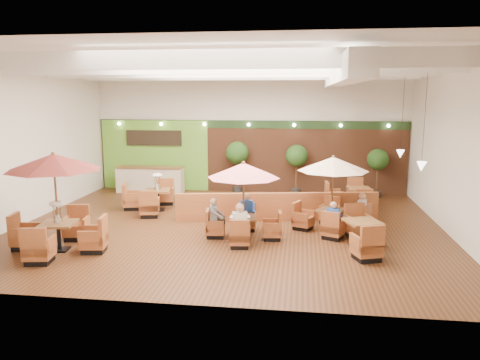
% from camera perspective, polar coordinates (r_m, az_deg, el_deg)
% --- Properties ---
extents(room, '(14.04, 14.00, 5.52)m').
position_cam_1_polar(room, '(16.31, 0.15, 7.83)').
color(room, '#381E0F').
rests_on(room, ground).
extents(service_counter, '(3.00, 0.75, 1.18)m').
position_cam_1_polar(service_counter, '(21.48, -10.88, 0.06)').
color(service_counter, beige).
rests_on(service_counter, ground).
extents(booth_divider, '(7.03, 1.36, 0.98)m').
position_cam_1_polar(booth_divider, '(16.43, 4.57, -3.25)').
color(booth_divider, brown).
rests_on(booth_divider, ground).
extents(table_0, '(2.83, 2.83, 2.81)m').
position_cam_1_polar(table_0, '(13.89, -21.60, -0.57)').
color(table_0, brown).
rests_on(table_0, ground).
extents(table_1, '(2.37, 2.37, 2.40)m').
position_cam_1_polar(table_1, '(14.06, 0.43, -0.70)').
color(table_1, brown).
rests_on(table_1, ground).
extents(table_2, '(2.58, 2.58, 2.47)m').
position_cam_1_polar(table_2, '(15.19, 11.22, 0.09)').
color(table_2, brown).
rests_on(table_2, ground).
extents(table_3, '(1.96, 2.83, 1.58)m').
position_cam_1_polar(table_3, '(18.16, -10.80, -2.20)').
color(table_3, brown).
rests_on(table_3, ground).
extents(table_4, '(1.18, 2.90, 1.02)m').
position_cam_1_polar(table_4, '(13.94, 14.65, -6.47)').
color(table_4, brown).
rests_on(table_4, ground).
extents(table_5, '(1.80, 2.65, 0.98)m').
position_cam_1_polar(table_5, '(18.86, 13.42, -2.13)').
color(table_5, brown).
rests_on(table_5, ground).
extents(topiary_0, '(1.00, 1.00, 2.33)m').
position_cam_1_polar(topiary_0, '(20.60, -0.33, 3.07)').
color(topiary_0, black).
rests_on(topiary_0, ground).
extents(topiary_1, '(0.96, 0.96, 2.23)m').
position_cam_1_polar(topiary_1, '(20.42, 6.92, 2.70)').
color(topiary_1, black).
rests_on(topiary_1, ground).
extents(topiary_2, '(0.90, 0.90, 2.10)m').
position_cam_1_polar(topiary_2, '(20.69, 16.45, 2.19)').
color(topiary_2, black).
rests_on(topiary_2, ground).
extents(diner_0, '(0.46, 0.40, 0.86)m').
position_cam_1_polar(diner_0, '(13.42, -0.03, -5.04)').
color(diner_0, white).
rests_on(diner_0, ground).
extents(diner_1, '(0.39, 0.33, 0.75)m').
position_cam_1_polar(diner_1, '(15.10, 0.84, -3.45)').
color(diner_1, '#2852AE').
rests_on(diner_1, ground).
extents(diner_2, '(0.34, 0.40, 0.78)m').
position_cam_1_polar(diner_2, '(14.39, -3.03, -4.12)').
color(diner_2, gray).
rests_on(diner_2, ground).
extents(diner_3, '(0.39, 0.36, 0.71)m').
position_cam_1_polar(diner_3, '(14.51, 11.31, -4.29)').
color(diner_3, '#2852AE').
rests_on(diner_3, ground).
extents(diner_4, '(0.41, 0.45, 0.82)m').
position_cam_1_polar(diner_4, '(15.46, 14.44, -3.36)').
color(diner_4, white).
rests_on(diner_4, ground).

